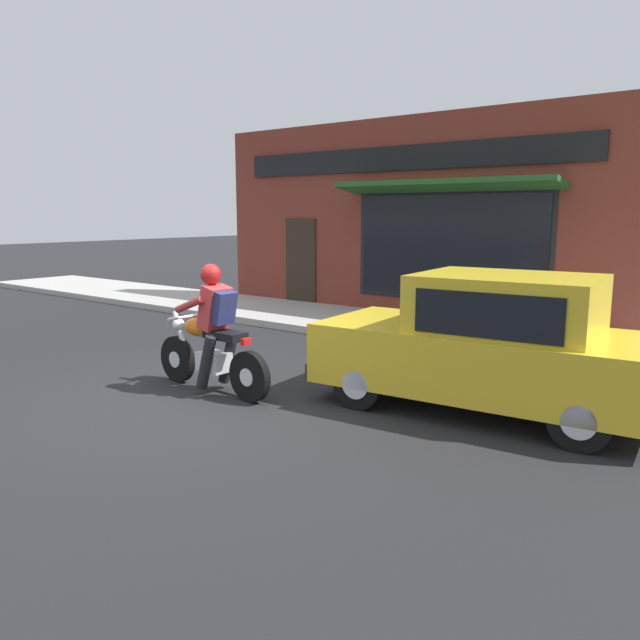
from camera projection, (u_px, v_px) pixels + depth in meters
ground_plane at (191, 401)px, 7.51m from camera, size 80.00×80.00×0.00m
sidewalk_curb at (293, 314)px, 13.51m from camera, size 2.60×22.00×0.14m
storefront_building at (405, 219)px, 13.24m from camera, size 1.25×9.58×4.20m
motorcycle_with_rider at (212, 339)px, 7.80m from camera, size 0.56×2.02×1.62m
car_hatchback at (489, 345)px, 7.01m from camera, size 1.98×3.91×1.57m
trash_bin at (576, 323)px, 9.15m from camera, size 0.56×0.56×0.98m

